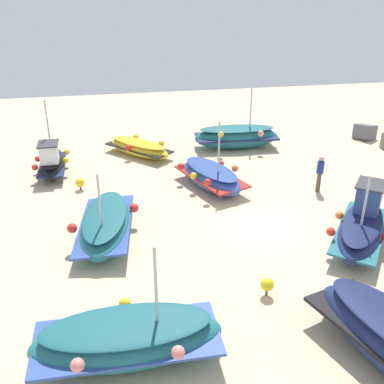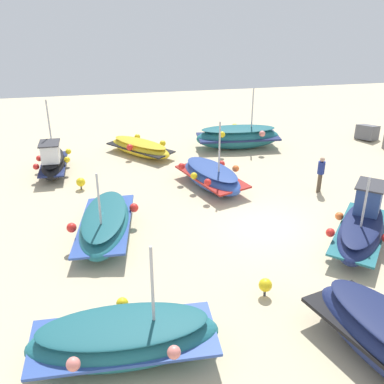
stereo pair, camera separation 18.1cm
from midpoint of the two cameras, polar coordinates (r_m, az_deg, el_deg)
The scene contains 11 objects.
ground_plane at distance 18.22m, azimuth 9.74°, elevation -4.35°, with size 49.15×49.15×0.00m, color beige.
fishing_boat_0 at distance 23.67m, azimuth -17.02°, elevation 3.68°, with size 3.62×1.73×3.68m.
fishing_boat_2 at distance 21.15m, azimuth 2.73°, elevation 2.01°, with size 4.45×3.02×3.37m.
fishing_boat_3 at distance 12.20m, azimuth -8.17°, elevation -17.87°, with size 2.50×4.98×3.28m.
fishing_boat_4 at distance 17.33m, azimuth -10.71°, elevation -3.98°, with size 4.94×2.67×3.02m.
fishing_boat_5 at distance 26.38m, azimuth 6.06°, elevation 7.01°, with size 2.42×4.98×3.48m.
fishing_boat_6 at distance 25.35m, azimuth -6.39°, elevation 5.63°, with size 3.99×3.79×0.87m.
fishing_boat_7 at distance 17.71m, azimuth 21.02°, elevation -4.26°, with size 4.55×4.06×2.92m.
person_walking at distance 21.33m, azimuth 16.27°, elevation 2.46°, with size 0.32×0.32×1.71m.
mooring_buoy_0 at distance 21.58m, azimuth -13.71°, elevation 1.22°, with size 0.42×0.42×0.58m.
mooring_buoy_1 at distance 14.29m, azimuth 9.66°, elevation -11.59°, with size 0.42×0.42×0.62m.
Camera 2 is at (14.80, -5.78, 8.88)m, focal length 42.01 mm.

